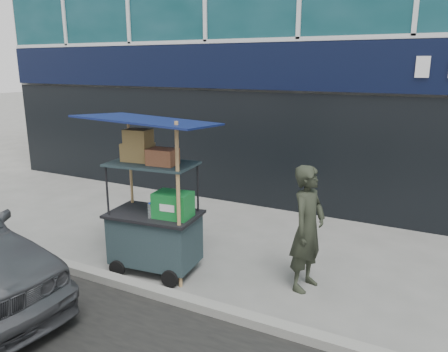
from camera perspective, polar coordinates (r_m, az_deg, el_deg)
The scene contains 4 objects.
ground at distance 5.91m, azimuth -4.26°, elevation -15.51°, with size 80.00×80.00×0.00m, color #60615C.
curb at distance 5.74m, azimuth -5.37°, elevation -15.84°, with size 80.00×0.18×0.12m, color gray.
vendor_cart at distance 6.32m, azimuth -8.99°, elevation -5.52°, with size 1.83×1.39×2.31m.
vendor_man at distance 5.88m, azimuth 10.87°, elevation -6.74°, with size 0.62×0.41×1.70m, color #24281E.
Camera 1 is at (2.76, -4.32, 2.94)m, focal length 35.00 mm.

